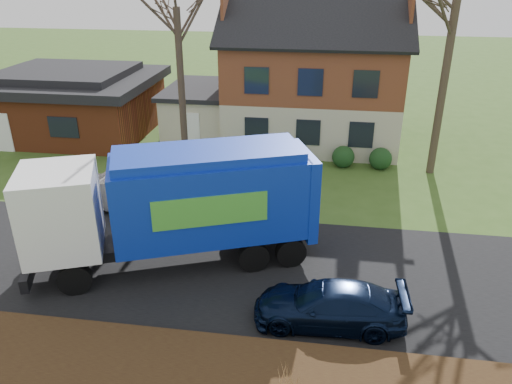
# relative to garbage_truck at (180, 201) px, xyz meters

# --- Properties ---
(ground) EXTENTS (120.00, 120.00, 0.00)m
(ground) POSITION_rel_garbage_truck_xyz_m (1.60, -0.15, -2.27)
(ground) COLOR #35531B
(ground) RESTS_ON ground
(road) EXTENTS (80.00, 7.00, 0.02)m
(road) POSITION_rel_garbage_truck_xyz_m (1.60, -0.15, -2.26)
(road) COLOR black
(road) RESTS_ON ground
(main_house) EXTENTS (12.95, 8.95, 9.26)m
(main_house) POSITION_rel_garbage_truck_xyz_m (3.09, 13.76, 1.75)
(main_house) COLOR beige
(main_house) RESTS_ON ground
(ranch_house) EXTENTS (9.80, 8.20, 3.70)m
(ranch_house) POSITION_rel_garbage_truck_xyz_m (-10.40, 12.85, -0.46)
(ranch_house) COLOR brown
(ranch_house) RESTS_ON ground
(garbage_truck) EXTENTS (9.46, 5.67, 3.94)m
(garbage_truck) POSITION_rel_garbage_truck_xyz_m (0.00, 0.00, 0.00)
(garbage_truck) COLOR black
(garbage_truck) RESTS_ON ground
(silver_sedan) EXTENTS (4.62, 1.87, 1.49)m
(silver_sedan) POSITION_rel_garbage_truck_xyz_m (-3.04, 3.47, -1.53)
(silver_sedan) COLOR #B2B4BA
(silver_sedan) RESTS_ON ground
(navy_wagon) EXTENTS (4.24, 1.82, 1.22)m
(navy_wagon) POSITION_rel_garbage_truck_xyz_m (4.90, -2.45, -1.67)
(navy_wagon) COLOR black
(navy_wagon) RESTS_ON ground
(grass_clump_mid) EXTENTS (0.38, 0.31, 1.05)m
(grass_clump_mid) POSITION_rel_garbage_truck_xyz_m (4.04, -5.60, -1.45)
(grass_clump_mid) COLOR #9F7046
(grass_clump_mid) RESTS_ON mulch_verge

